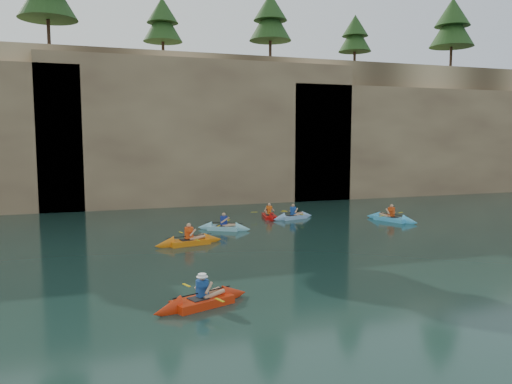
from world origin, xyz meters
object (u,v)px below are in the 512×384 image
object	(u,v)px
main_kayaker	(202,301)
kayaker_orange	(189,241)
kayaker_ltblue_near	(224,227)
kayaker_red_far	(269,216)

from	to	relation	value
main_kayaker	kayaker_orange	bearing A→B (deg)	61.35
kayaker_ltblue_near	kayaker_red_far	distance (m)	4.96
main_kayaker	kayaker_ltblue_near	size ratio (longest dim) A/B	1.14
kayaker_orange	main_kayaker	bearing A→B (deg)	-108.88
kayaker_ltblue_near	kayaker_red_far	xyz separation A→B (m)	(3.87, 3.11, -0.00)
kayaker_orange	kayaker_ltblue_near	distance (m)	4.12
main_kayaker	kayaker_ltblue_near	distance (m)	12.69
main_kayaker	kayaker_red_far	size ratio (longest dim) A/B	1.03
kayaker_orange	kayaker_red_far	xyz separation A→B (m)	(6.47, 6.30, -0.01)
kayaker_ltblue_near	main_kayaker	bearing A→B (deg)	-76.96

